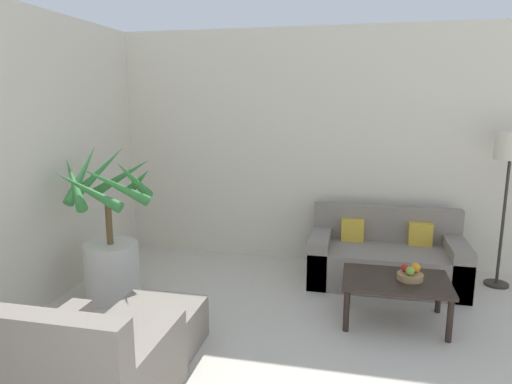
% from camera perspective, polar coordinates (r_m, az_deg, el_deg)
% --- Properties ---
extents(wall_back, '(8.14, 0.06, 2.70)m').
position_cam_1_polar(wall_back, '(5.35, 17.74, 5.03)').
color(wall_back, beige).
rests_on(wall_back, ground_plane).
extents(potted_palm, '(0.94, 0.95, 1.49)m').
position_cam_1_polar(potted_palm, '(4.60, -17.70, -6.53)').
color(potted_palm, beige).
rests_on(potted_palm, ground_plane).
extents(sofa_loveseat, '(1.56, 0.79, 0.76)m').
position_cam_1_polar(sofa_loveseat, '(5.04, 15.87, -7.97)').
color(sofa_loveseat, gray).
rests_on(sofa_loveseat, ground_plane).
extents(floor_lamp, '(0.31, 0.31, 1.59)m').
position_cam_1_polar(floor_lamp, '(5.15, 29.18, 3.89)').
color(floor_lamp, '#2D2823').
rests_on(floor_lamp, ground_plane).
extents(coffee_table, '(0.89, 0.62, 0.39)m').
position_cam_1_polar(coffee_table, '(4.17, 17.06, -10.98)').
color(coffee_table, black).
rests_on(coffee_table, ground_plane).
extents(fruit_bowl, '(0.22, 0.22, 0.05)m').
position_cam_1_polar(fruit_bowl, '(4.16, 18.71, -9.98)').
color(fruit_bowl, '#997A4C').
rests_on(fruit_bowl, coffee_table).
extents(apple_red, '(0.07, 0.07, 0.07)m').
position_cam_1_polar(apple_red, '(4.17, 18.12, -9.01)').
color(apple_red, red).
rests_on(apple_red, fruit_bowl).
extents(apple_green, '(0.08, 0.08, 0.08)m').
position_cam_1_polar(apple_green, '(4.10, 18.65, -9.32)').
color(apple_green, olive).
rests_on(apple_green, fruit_bowl).
extents(orange_fruit, '(0.08, 0.08, 0.08)m').
position_cam_1_polar(orange_fruit, '(4.18, 19.30, -8.91)').
color(orange_fruit, orange).
rests_on(orange_fruit, fruit_bowl).
extents(armchair, '(0.86, 0.87, 0.80)m').
position_cam_1_polar(armchair, '(3.13, -19.89, -20.68)').
color(armchair, gray).
rests_on(armchair, ground_plane).
extents(ottoman, '(0.65, 0.55, 0.34)m').
position_cam_1_polar(ottoman, '(3.76, -12.20, -16.12)').
color(ottoman, gray).
rests_on(ottoman, ground_plane).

